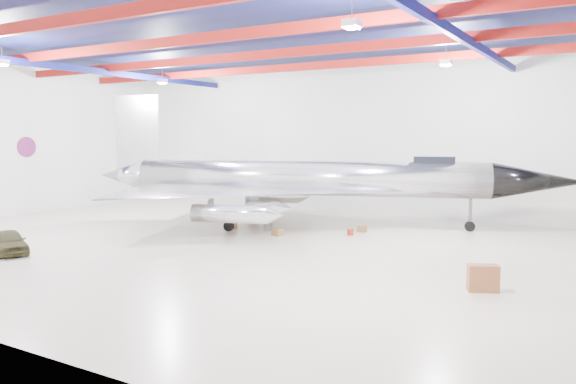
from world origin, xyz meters
The scene contains 15 objects.
floor centered at (0.00, 0.00, 0.00)m, with size 40.00×40.00×0.00m, color beige.
wall_back centered at (0.00, 15.00, 5.50)m, with size 40.00×40.00×0.00m, color silver.
wall_left centered at (-20.00, 0.00, 5.50)m, with size 30.00×30.00×0.00m, color silver.
ceiling centered at (0.00, 0.00, 11.00)m, with size 40.00×40.00×0.00m, color #0A0F38.
ceiling_structure centered at (0.00, 0.00, 10.32)m, with size 39.50×29.50×1.08m.
wall_roundel centered at (-19.94, 2.00, 5.00)m, with size 1.50×1.50×0.10m, color #B21414.
jet_aircraft centered at (0.90, 7.45, 2.80)m, with size 30.27×22.80×8.55m.
jeep centered at (-7.83, -7.49, 0.59)m, with size 1.38×3.44×1.17m, color #34301A.
desk centered at (13.95, -2.53, 0.51)m, with size 1.12×0.56×1.03m, color brown.
crate_ply centered at (-2.67, 4.15, 0.21)m, with size 0.59×0.47×0.41m, color olive.
toolbox_red centered at (-2.79, 6.91, 0.16)m, with size 0.45×0.36×0.31m, color #A02410.
engine_drum centered at (-0.36, 4.79, 0.24)m, with size 0.53×0.53×0.47m, color #59595B.
parts_bin centered at (4.85, 7.24, 0.19)m, with size 0.54×0.43×0.38m, color olive.
tool_chest centered at (4.69, 5.88, 0.18)m, with size 0.39×0.39×0.35m, color #A02410.
oil_barrel centered at (1.08, 3.56, 0.21)m, with size 0.60×0.48×0.42m, color olive.
Camera 1 is at (18.17, -24.10, 5.89)m, focal length 35.00 mm.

